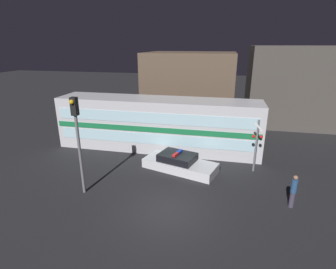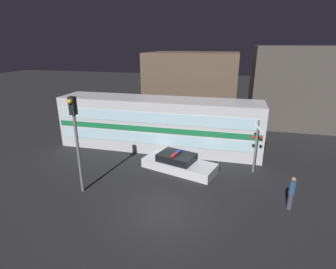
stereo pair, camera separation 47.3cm
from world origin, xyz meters
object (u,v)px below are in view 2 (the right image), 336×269
(crossing_signal_near, at_px, (256,144))
(traffic_light_corner, at_px, (76,132))
(pedestrian, at_px, (291,193))
(train, at_px, (158,124))
(police_car, at_px, (179,163))

(crossing_signal_near, height_order, traffic_light_corner, traffic_light_corner)
(pedestrian, bearing_deg, crossing_signal_near, 112.46)
(crossing_signal_near, relative_size, traffic_light_corner, 0.65)
(traffic_light_corner, bearing_deg, pedestrian, 5.12)
(train, xyz_separation_m, traffic_light_corner, (-2.33, -7.11, 1.52))
(pedestrian, bearing_deg, traffic_light_corner, -174.88)
(police_car, relative_size, traffic_light_corner, 0.95)
(pedestrian, relative_size, traffic_light_corner, 0.33)
(police_car, distance_m, pedestrian, 6.78)
(train, bearing_deg, crossing_signal_near, -20.28)
(pedestrian, xyz_separation_m, traffic_light_corner, (-10.72, -0.96, 2.56))
(train, distance_m, pedestrian, 10.45)
(police_car, bearing_deg, pedestrian, -8.61)
(train, bearing_deg, pedestrian, -36.26)
(pedestrian, bearing_deg, police_car, 154.98)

